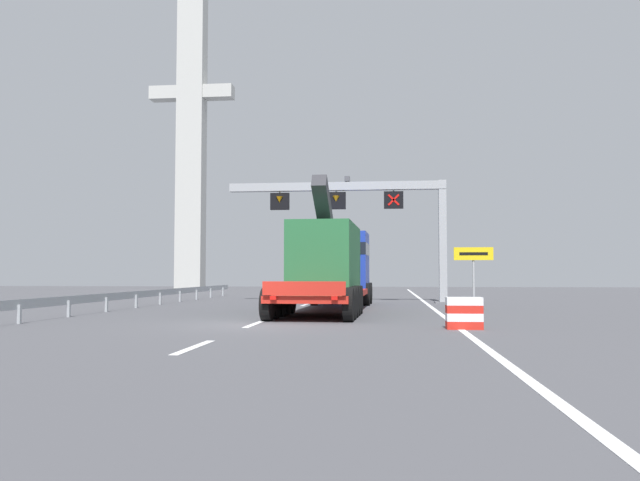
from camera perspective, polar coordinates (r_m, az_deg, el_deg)
ground at (r=19.58m, az=-6.22°, el=-7.59°), size 112.00×112.00×0.00m
lane_markings at (r=47.01m, az=1.07°, el=-4.92°), size 0.20×70.07×0.01m
edge_line_right at (r=31.18m, az=9.89°, el=-5.84°), size 0.20×63.00×0.01m
overhead_lane_gantry at (r=34.17m, az=3.95°, el=3.29°), size 12.04×0.90×6.85m
heavy_haul_truck_red at (r=27.98m, az=1.19°, el=-2.15°), size 3.35×14.12×5.30m
exit_sign_yellow at (r=26.93m, az=13.74°, el=-1.92°), size 1.61×0.15×2.66m
crash_barrier_striped at (r=18.33m, az=12.92°, el=-6.43°), size 1.01×0.52×0.90m
guardrail_left at (r=32.98m, az=-14.35°, el=-4.67°), size 0.13×27.66×0.76m
bridge_pylon_distant at (r=69.61m, az=-11.56°, el=10.06°), size 9.00×2.00×33.70m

